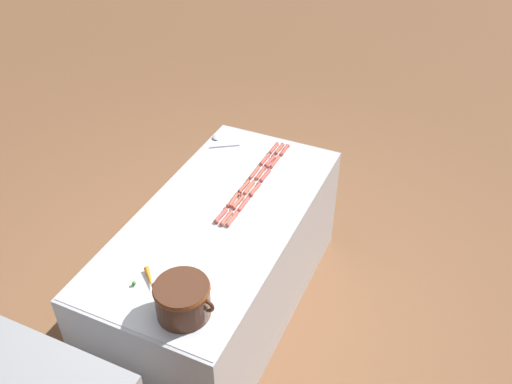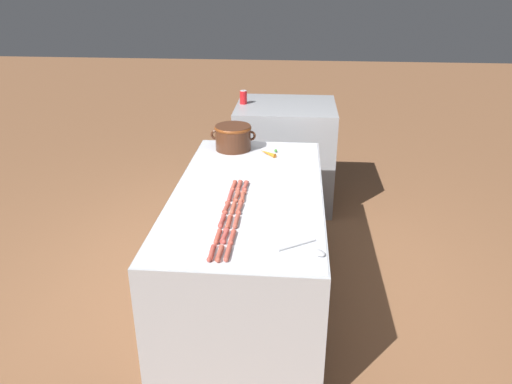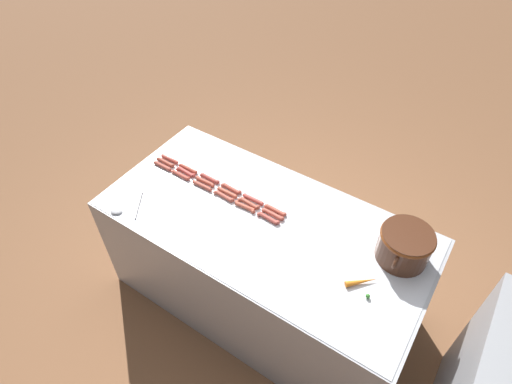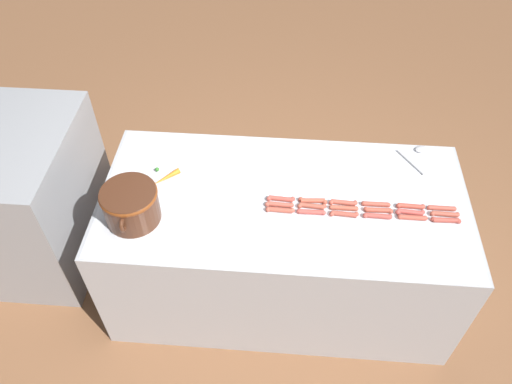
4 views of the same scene
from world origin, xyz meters
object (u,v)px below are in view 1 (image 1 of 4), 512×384
at_px(hot_dog_6, 279,149).
at_px(carrot, 149,279).
at_px(hot_dog_0, 284,150).
at_px(hot_dog_9, 249,188).
at_px(hot_dog_7, 270,161).
at_px(hot_dog_13, 265,159).
at_px(serving_spoon, 219,140).
at_px(hot_dog_5, 232,219).
at_px(hot_dog_2, 265,175).
at_px(hot_dog_14, 254,173).
at_px(hot_dog_8, 260,173).
at_px(hot_dog_10, 238,202).
at_px(hot_dog_16, 233,200).
at_px(hot_dog_11, 227,218).
at_px(hot_dog_4, 244,204).
at_px(hot_dog_17, 221,215).
at_px(bean_pot, 183,298).
at_px(hot_dog_3, 255,189).
at_px(hot_dog_1, 275,162).
at_px(hot_dog_12, 274,148).

relative_size(hot_dog_6, carrot, 1.05).
height_order(hot_dog_0, hot_dog_9, same).
relative_size(hot_dog_0, hot_dog_7, 1.00).
bearing_deg(hot_dog_13, hot_dog_9, 96.47).
bearing_deg(serving_spoon, hot_dog_5, 122.73).
bearing_deg(hot_dog_2, hot_dog_14, 1.27).
height_order(hot_dog_8, hot_dog_14, same).
xyz_separation_m(hot_dog_10, hot_dog_16, (0.04, -0.00, 0.00)).
height_order(hot_dog_8, carrot, carrot).
distance_m(hot_dog_6, hot_dog_11, 0.84).
bearing_deg(hot_dog_4, hot_dog_7, -85.73).
relative_size(hot_dog_2, hot_dog_17, 1.00).
xyz_separation_m(bean_pot, serving_spoon, (0.58, -1.49, -0.10)).
xyz_separation_m(hot_dog_3, hot_dog_6, (0.04, -0.51, 0.00)).
xyz_separation_m(hot_dog_0, hot_dog_16, (0.08, 0.67, 0.00)).
height_order(hot_dog_4, hot_dog_14, same).
height_order(hot_dog_1, bean_pot, bean_pot).
xyz_separation_m(hot_dog_6, hot_dog_8, (0.00, 0.33, 0.00)).
distance_m(hot_dog_10, hot_dog_14, 0.33).
relative_size(hot_dog_7, hot_dog_13, 1.00).
distance_m(hot_dog_1, hot_dog_17, 0.67).
xyz_separation_m(hot_dog_2, hot_dog_11, (0.04, 0.50, 0.00)).
height_order(hot_dog_7, hot_dog_14, same).
xyz_separation_m(hot_dog_11, bean_pot, (-0.13, 0.73, 0.10)).
xyz_separation_m(hot_dog_11, carrot, (0.15, 0.62, 0.00)).
height_order(hot_dog_10, hot_dog_12, same).
height_order(hot_dog_13, hot_dog_16, same).
relative_size(hot_dog_5, hot_dog_7, 1.00).
distance_m(hot_dog_3, hot_dog_12, 0.51).
distance_m(hot_dog_12, hot_dog_17, 0.82).
xyz_separation_m(hot_dog_10, bean_pot, (-0.13, 0.90, 0.10)).
relative_size(hot_dog_1, hot_dog_3, 1.00).
relative_size(hot_dog_0, hot_dog_8, 1.00).
height_order(hot_dog_4, hot_dog_17, same).
relative_size(hot_dog_11, hot_dog_14, 1.00).
bearing_deg(hot_dog_8, hot_dog_7, -90.36).
bearing_deg(hot_dog_17, hot_dog_1, -96.40).
height_order(hot_dog_1, hot_dog_14, same).
xyz_separation_m(hot_dog_7, bean_pot, (-0.13, 1.39, 0.10)).
bearing_deg(hot_dog_7, hot_dog_0, -102.78).
distance_m(hot_dog_9, serving_spoon, 0.62).
xyz_separation_m(hot_dog_8, hot_dog_10, (0.00, 0.34, 0.00)).
relative_size(hot_dog_0, hot_dog_5, 1.00).
relative_size(hot_dog_12, hot_dog_16, 1.00).
bearing_deg(hot_dog_11, hot_dog_2, -94.32).
bearing_deg(hot_dog_1, serving_spoon, -10.58).
bearing_deg(hot_dog_5, hot_dog_7, -86.87).
distance_m(hot_dog_1, hot_dog_13, 0.08).
bearing_deg(hot_dog_10, hot_dog_9, -90.30).
distance_m(hot_dog_2, bean_pot, 1.23).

